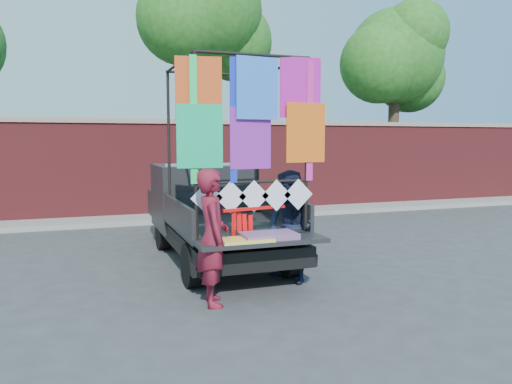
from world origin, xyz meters
name	(u,v)px	position (x,y,z in m)	size (l,w,h in m)	color
ground	(282,284)	(0.00, 0.00, 0.00)	(90.00, 90.00, 0.00)	#38383A
brick_wall	(184,167)	(0.00, 7.00, 1.33)	(30.00, 0.45, 2.61)	maroon
curb	(190,217)	(0.00, 6.30, 0.06)	(30.00, 1.20, 0.12)	gray
tree_mid	(209,14)	(1.02, 8.12, 5.70)	(4.20, 3.30, 7.73)	#38281C
tree_right	(397,60)	(7.52, 8.12, 4.75)	(4.20, 3.30, 6.62)	#38281C
pickup_truck	(208,209)	(-0.50, 2.32, 0.80)	(2.02, 5.08, 3.19)	black
woman	(212,237)	(-1.16, -0.49, 0.86)	(0.63, 0.41, 1.72)	maroon
man	(291,227)	(0.16, 0.09, 0.82)	(0.79, 0.62, 1.63)	#151A34
streamer_bundle	(247,223)	(-0.60, -0.21, 0.96)	(0.94, 0.22, 0.65)	red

